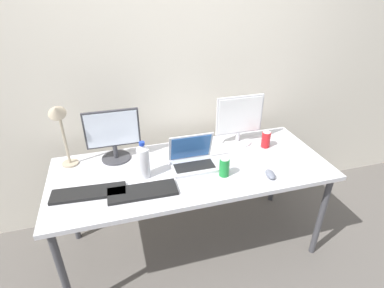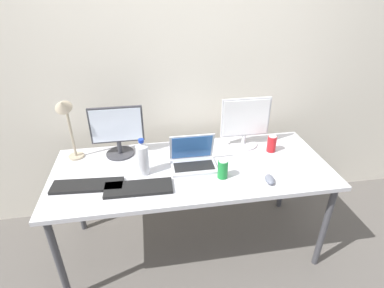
{
  "view_description": "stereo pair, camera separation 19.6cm",
  "coord_description": "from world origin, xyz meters",
  "px_view_note": "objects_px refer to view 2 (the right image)",
  "views": [
    {
      "loc": [
        -0.47,
        -1.65,
        1.87
      ],
      "look_at": [
        0.0,
        0.0,
        0.92
      ],
      "focal_mm": 28.0,
      "sensor_mm": 36.0,
      "label": 1
    },
    {
      "loc": [
        -0.28,
        -1.69,
        1.87
      ],
      "look_at": [
        0.0,
        0.0,
        0.92
      ],
      "focal_mm": 28.0,
      "sensor_mm": 36.0,
      "label": 2
    }
  ],
  "objects_px": {
    "keyboard_main": "(88,186)",
    "desk_lamp": "(66,118)",
    "work_desk": "(192,174)",
    "mouse_by_keyboard": "(270,179)",
    "monitor_left": "(117,130)",
    "soda_can_by_laptop": "(223,169)",
    "soda_can_near_keyboard": "(272,144)",
    "keyboard_aux": "(139,188)",
    "laptop_silver": "(193,159)",
    "water_bottle": "(143,158)",
    "monitor_center": "(245,122)"
  },
  "relations": [
    {
      "from": "keyboard_main",
      "to": "desk_lamp",
      "type": "height_order",
      "value": "desk_lamp"
    },
    {
      "from": "work_desk",
      "to": "desk_lamp",
      "type": "xyz_separation_m",
      "value": [
        -0.8,
        0.22,
        0.39
      ]
    },
    {
      "from": "work_desk",
      "to": "mouse_by_keyboard",
      "type": "relative_size",
      "value": 18.03
    },
    {
      "from": "monitor_left",
      "to": "soda_can_by_laptop",
      "type": "relative_size",
      "value": 2.94
    },
    {
      "from": "soda_can_near_keyboard",
      "to": "keyboard_aux",
      "type": "bearing_deg",
      "value": -162.57
    },
    {
      "from": "laptop_silver",
      "to": "keyboard_aux",
      "type": "bearing_deg",
      "value": -150.61
    },
    {
      "from": "work_desk",
      "to": "water_bottle",
      "type": "distance_m",
      "value": 0.37
    },
    {
      "from": "keyboard_aux",
      "to": "mouse_by_keyboard",
      "type": "bearing_deg",
      "value": -2.66
    },
    {
      "from": "monitor_center",
      "to": "soda_can_by_laptop",
      "type": "distance_m",
      "value": 0.49
    },
    {
      "from": "monitor_left",
      "to": "keyboard_aux",
      "type": "height_order",
      "value": "monitor_left"
    },
    {
      "from": "monitor_center",
      "to": "laptop_silver",
      "type": "distance_m",
      "value": 0.51
    },
    {
      "from": "laptop_silver",
      "to": "keyboard_main",
      "type": "distance_m",
      "value": 0.7
    },
    {
      "from": "monitor_center",
      "to": "desk_lamp",
      "type": "xyz_separation_m",
      "value": [
        -1.25,
        -0.02,
        0.14
      ]
    },
    {
      "from": "laptop_silver",
      "to": "keyboard_aux",
      "type": "relative_size",
      "value": 0.74
    },
    {
      "from": "keyboard_main",
      "to": "soda_can_near_keyboard",
      "type": "height_order",
      "value": "soda_can_near_keyboard"
    },
    {
      "from": "monitor_center",
      "to": "keyboard_main",
      "type": "distance_m",
      "value": 1.19
    },
    {
      "from": "soda_can_near_keyboard",
      "to": "soda_can_by_laptop",
      "type": "distance_m",
      "value": 0.52
    },
    {
      "from": "laptop_silver",
      "to": "keyboard_main",
      "type": "height_order",
      "value": "laptop_silver"
    },
    {
      "from": "water_bottle",
      "to": "desk_lamp",
      "type": "distance_m",
      "value": 0.58
    },
    {
      "from": "laptop_silver",
      "to": "soda_can_near_keyboard",
      "type": "relative_size",
      "value": 2.43
    },
    {
      "from": "mouse_by_keyboard",
      "to": "soda_can_near_keyboard",
      "type": "distance_m",
      "value": 0.4
    },
    {
      "from": "soda_can_near_keyboard",
      "to": "laptop_silver",
      "type": "bearing_deg",
      "value": -170.86
    },
    {
      "from": "work_desk",
      "to": "monitor_left",
      "type": "xyz_separation_m",
      "value": [
        -0.49,
        0.25,
        0.25
      ]
    },
    {
      "from": "monitor_center",
      "to": "soda_can_by_laptop",
      "type": "xyz_separation_m",
      "value": [
        -0.27,
        -0.39,
        -0.13
      ]
    },
    {
      "from": "keyboard_main",
      "to": "monitor_left",
      "type": "bearing_deg",
      "value": 67.59
    },
    {
      "from": "monitor_left",
      "to": "keyboard_aux",
      "type": "bearing_deg",
      "value": -73.9
    },
    {
      "from": "keyboard_main",
      "to": "keyboard_aux",
      "type": "xyz_separation_m",
      "value": [
        0.31,
        -0.08,
        0.0
      ]
    },
    {
      "from": "work_desk",
      "to": "monitor_center",
      "type": "xyz_separation_m",
      "value": [
        0.44,
        0.24,
        0.25
      ]
    },
    {
      "from": "soda_can_by_laptop",
      "to": "soda_can_near_keyboard",
      "type": "bearing_deg",
      "value": 31.19
    },
    {
      "from": "soda_can_near_keyboard",
      "to": "monitor_left",
      "type": "bearing_deg",
      "value": 172.97
    },
    {
      "from": "desk_lamp",
      "to": "work_desk",
      "type": "bearing_deg",
      "value": -15.59
    },
    {
      "from": "keyboard_main",
      "to": "mouse_by_keyboard",
      "type": "bearing_deg",
      "value": -2.73
    },
    {
      "from": "mouse_by_keyboard",
      "to": "soda_can_near_keyboard",
      "type": "xyz_separation_m",
      "value": [
        0.16,
        0.37,
        0.04
      ]
    },
    {
      "from": "monitor_left",
      "to": "desk_lamp",
      "type": "xyz_separation_m",
      "value": [
        -0.31,
        -0.03,
        0.13
      ]
    },
    {
      "from": "water_bottle",
      "to": "soda_can_by_laptop",
      "type": "height_order",
      "value": "water_bottle"
    },
    {
      "from": "keyboard_main",
      "to": "water_bottle",
      "type": "height_order",
      "value": "water_bottle"
    },
    {
      "from": "keyboard_main",
      "to": "soda_can_near_keyboard",
      "type": "relative_size",
      "value": 3.44
    },
    {
      "from": "laptop_silver",
      "to": "keyboard_aux",
      "type": "distance_m",
      "value": 0.43
    },
    {
      "from": "work_desk",
      "to": "monitor_center",
      "type": "height_order",
      "value": "monitor_center"
    },
    {
      "from": "desk_lamp",
      "to": "keyboard_main",
      "type": "bearing_deg",
      "value": -69.17
    },
    {
      "from": "keyboard_aux",
      "to": "water_bottle",
      "type": "relative_size",
      "value": 1.62
    },
    {
      "from": "mouse_by_keyboard",
      "to": "laptop_silver",
      "type": "bearing_deg",
      "value": 156.69
    },
    {
      "from": "soda_can_by_laptop",
      "to": "desk_lamp",
      "type": "height_order",
      "value": "desk_lamp"
    },
    {
      "from": "keyboard_aux",
      "to": "laptop_silver",
      "type": "bearing_deg",
      "value": 30.84
    },
    {
      "from": "monitor_center",
      "to": "keyboard_main",
      "type": "bearing_deg",
      "value": -162.21
    },
    {
      "from": "keyboard_aux",
      "to": "soda_can_near_keyboard",
      "type": "relative_size",
      "value": 3.27
    },
    {
      "from": "water_bottle",
      "to": "soda_can_near_keyboard",
      "type": "bearing_deg",
      "value": 8.23
    },
    {
      "from": "monitor_center",
      "to": "soda_can_by_laptop",
      "type": "relative_size",
      "value": 3.01
    },
    {
      "from": "work_desk",
      "to": "monitor_center",
      "type": "distance_m",
      "value": 0.56
    },
    {
      "from": "mouse_by_keyboard",
      "to": "monitor_center",
      "type": "bearing_deg",
      "value": 99.28
    }
  ]
}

